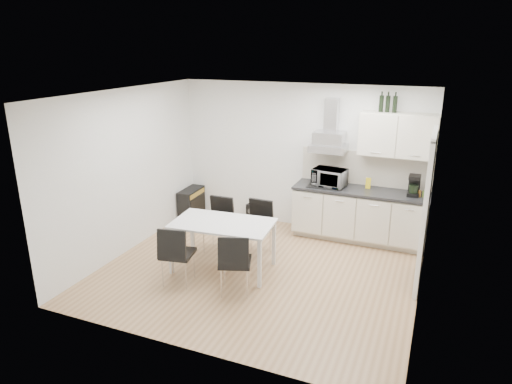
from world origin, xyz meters
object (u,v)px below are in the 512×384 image
at_px(chair_far_right, 256,229).
at_px(floor_speaker, 252,212).
at_px(dining_table, 223,227).
at_px(chair_near_right, 235,263).
at_px(chair_far_left, 217,226).
at_px(kitchenette, 363,194).
at_px(guitar_amp, 191,202).
at_px(chair_near_left, 178,254).

distance_m(chair_far_right, floor_speaker, 1.56).
distance_m(dining_table, chair_far_right, 0.74).
xyz_separation_m(chair_far_right, chair_near_right, (0.18, -1.19, 0.00)).
height_order(chair_near_right, floor_speaker, chair_near_right).
bearing_deg(chair_far_left, floor_speaker, -90.81).
bearing_deg(kitchenette, chair_far_right, -139.58).
xyz_separation_m(chair_far_left, guitar_amp, (-1.21, 1.25, -0.17)).
xyz_separation_m(chair_near_left, chair_near_right, (0.84, 0.08, 0.00)).
bearing_deg(dining_table, chair_near_left, -127.46).
relative_size(dining_table, chair_near_left, 1.73).
bearing_deg(chair_near_left, dining_table, 46.59).
bearing_deg(chair_near_right, chair_near_left, 165.77).
distance_m(chair_far_right, chair_near_left, 1.43).
height_order(chair_near_left, guitar_amp, chair_near_left).
relative_size(chair_far_left, guitar_amp, 1.33).
distance_m(kitchenette, chair_near_right, 2.75).
relative_size(dining_table, chair_near_right, 1.73).
height_order(dining_table, chair_far_left, chair_far_left).
height_order(chair_far_right, chair_near_right, same).
height_order(kitchenette, chair_near_right, kitchenette).
bearing_deg(floor_speaker, chair_near_left, -79.58).
relative_size(chair_near_left, chair_near_right, 1.00).
distance_m(dining_table, chair_far_left, 0.69).
height_order(chair_far_left, chair_near_right, same).
relative_size(kitchenette, guitar_amp, 3.82).
relative_size(chair_far_right, guitar_amp, 1.33).
bearing_deg(chair_far_right, guitar_amp, -30.05).
bearing_deg(kitchenette, chair_near_right, -117.54).
bearing_deg(chair_near_left, chair_far_right, 51.66).
xyz_separation_m(kitchenette, chair_far_left, (-2.07, -1.33, -0.39)).
distance_m(chair_far_left, chair_near_right, 1.35).
height_order(chair_far_left, floor_speaker, chair_far_left).
distance_m(kitchenette, chair_far_right, 1.93).
bearing_deg(chair_far_right, floor_speaker, -63.19).
bearing_deg(chair_near_right, floor_speaker, 88.53).
bearing_deg(chair_near_right, chair_far_right, 79.22).
relative_size(kitchenette, dining_table, 1.66).
distance_m(chair_far_left, chair_far_right, 0.64).
relative_size(chair_far_right, chair_near_left, 1.00).
height_order(kitchenette, chair_far_right, kitchenette).
xyz_separation_m(kitchenette, dining_table, (-1.70, -1.87, -0.16)).
distance_m(kitchenette, chair_near_left, 3.28).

